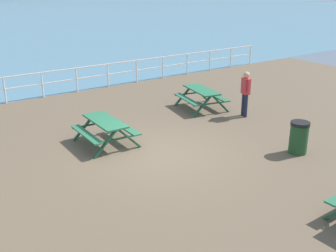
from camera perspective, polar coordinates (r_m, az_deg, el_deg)
The scene contains 6 objects.
ground_plane at distance 11.91m, azimuth -1.19°, elevation -4.38°, with size 30.00×24.00×0.20m, color brown.
seaward_railing at distance 18.29m, azimuth -14.88°, elevation 6.49°, with size 23.07×0.07×1.08m.
picnic_table_mid_centre at distance 15.80m, azimuth 4.67°, elevation 4.45°, with size 1.82×2.04×0.80m.
picnic_table_far_left at distance 12.50m, azimuth -8.72°, elevation -0.01°, with size 1.57×1.83×0.80m.
visitor at distance 15.04m, azimuth 10.73°, elevation 4.79°, with size 0.32×0.51×1.66m.
litter_bin at distance 12.36m, azimuth 17.74°, elevation -1.52°, with size 0.55×0.55×0.95m.
Camera 1 is at (-5.97, -9.04, 4.84)m, focal length 43.79 mm.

